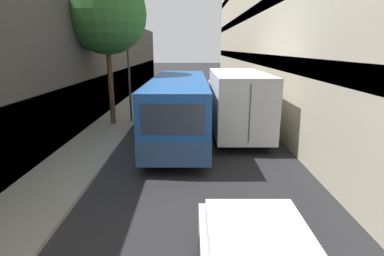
% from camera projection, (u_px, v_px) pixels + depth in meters
% --- Properties ---
extents(ground_plane, '(150.00, 150.00, 0.00)m').
position_uv_depth(ground_plane, '(194.00, 131.00, 15.88)').
color(ground_plane, '#232326').
extents(sidewalk_left, '(2.38, 60.00, 0.13)m').
position_uv_depth(sidewalk_left, '(106.00, 130.00, 15.84)').
color(sidewalk_left, gray).
rests_on(sidewalk_left, ground_plane).
extents(building_left_shopfront, '(2.40, 60.00, 6.49)m').
position_uv_depth(building_left_shopfront, '(57.00, 75.00, 15.08)').
color(building_left_shopfront, '#423D38').
rests_on(building_left_shopfront, ground_plane).
extents(bus, '(2.55, 9.82, 2.89)m').
position_uv_depth(bus, '(178.00, 107.00, 14.43)').
color(bus, '#1E519E').
rests_on(bus, ground_plane).
extents(box_truck, '(2.47, 8.53, 3.16)m').
position_uv_depth(box_truck, '(234.00, 100.00, 15.53)').
color(box_truck, silver).
rests_on(box_truck, ground_plane).
extents(panel_van, '(1.94, 4.58, 1.83)m').
position_uv_depth(panel_van, '(179.00, 87.00, 25.52)').
color(panel_van, '#BCBCC1').
rests_on(panel_van, ground_plane).
extents(street_lamp, '(0.36, 0.80, 7.40)m').
position_uv_depth(street_lamp, '(125.00, 31.00, 16.24)').
color(street_lamp, '#38383D').
rests_on(street_lamp, sidewalk_left).
extents(street_tree_left, '(4.25, 4.25, 8.04)m').
position_uv_depth(street_tree_left, '(105.00, 13.00, 15.56)').
color(street_tree_left, '#4C3823').
rests_on(street_tree_left, sidewalk_left).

